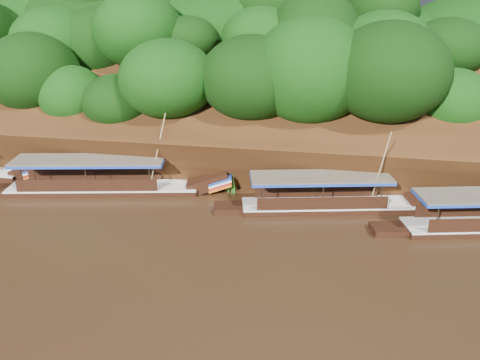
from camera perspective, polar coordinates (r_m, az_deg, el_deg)
name	(u,v)px	position (r m, az deg, el deg)	size (l,w,h in m)	color
ground	(296,268)	(25.17, 6.84, -10.55)	(160.00, 160.00, 0.00)	black
riverbank	(313,122)	(45.48, 8.94, 6.95)	(120.00, 30.06, 19.40)	black
boat_1	(341,202)	(31.75, 12.17, -2.58)	(13.87, 4.84, 6.04)	black
boat_2	(115,184)	(34.88, -15.02, -0.52)	(16.11, 5.15, 6.19)	black
reeds	(259,181)	(33.52, 2.33, -0.09)	(50.34, 2.37, 2.08)	#215C17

